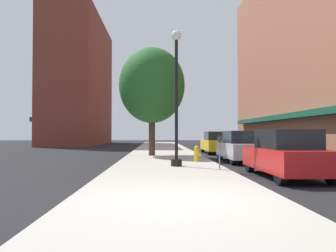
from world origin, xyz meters
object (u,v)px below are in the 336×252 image
lamppost (176,95)px  car_silver (241,147)px  car_yellow (216,143)px  parking_meter_near (220,148)px  car_red (286,154)px  fire_hydrant (197,153)px  tree_near (152,86)px

lamppost → car_silver: (3.61, 3.05, -2.39)m
car_yellow → parking_meter_near: bearing=-101.9°
lamppost → car_silver: 5.29m
parking_meter_near → car_red: bearing=-42.1°
car_red → car_silver: bearing=89.7°
fire_hydrant → parking_meter_near: size_ratio=0.60×
fire_hydrant → car_red: 5.65m
fire_hydrant → tree_near: size_ratio=0.11×
lamppost → car_red: bearing=-38.7°
fire_hydrant → car_yellow: size_ratio=0.18×
lamppost → parking_meter_near: 3.02m
lamppost → fire_hydrant: 3.65m
lamppost → tree_near: bearing=100.1°
car_red → car_yellow: 13.05m
car_silver → car_yellow: size_ratio=1.00×
car_silver → car_yellow: bearing=89.7°
parking_meter_near → tree_near: 9.01m
tree_near → car_red: bearing=-63.3°
tree_near → car_yellow: 7.05m
parking_meter_near → car_silver: size_ratio=0.30×
fire_hydrant → car_silver: car_silver is taller
fire_hydrant → parking_meter_near: 3.38m
lamppost → fire_hydrant: bearing=62.3°
car_yellow → lamppost: bearing=-111.6°
car_silver → lamppost: bearing=-140.1°
parking_meter_near → fire_hydrant: bearing=98.7°
lamppost → car_red: 5.20m
lamppost → parking_meter_near: (1.66, -1.13, -2.25)m
parking_meter_near → tree_near: size_ratio=0.19×
lamppost → car_red: lamppost is taller
car_red → car_silver: 5.94m
parking_meter_near → car_yellow: size_ratio=0.30×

